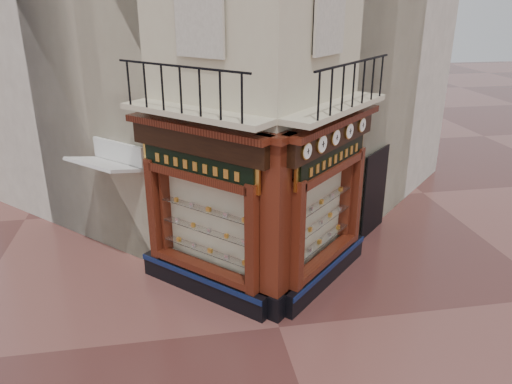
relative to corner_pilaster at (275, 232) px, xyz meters
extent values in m
plane|color=#502925|center=(0.00, -0.50, -1.95)|extent=(80.00, 80.00, 0.00)
cube|color=beige|center=(0.00, 5.66, 4.05)|extent=(11.31, 11.31, 12.00)
cube|color=beige|center=(-2.47, 8.13, 3.55)|extent=(11.31, 11.31, 11.00)
cube|color=beige|center=(2.47, 8.13, 3.55)|extent=(11.31, 11.31, 11.00)
cube|color=black|center=(-1.44, 1.04, -1.67)|extent=(2.72, 2.72, 0.55)
cube|color=#0C1940|center=(-1.57, 0.91, -1.46)|extent=(2.50, 2.50, 0.12)
cube|color=#37120A|center=(-0.45, 0.05, -0.17)|extent=(0.37, 0.37, 2.45)
cube|color=#37120A|center=(-2.43, 2.03, -0.17)|extent=(0.37, 0.37, 2.45)
cube|color=#FFE8C1|center=(-1.20, 1.27, -0.20)|extent=(1.80, 1.80, 2.10)
cube|color=black|center=(-1.42, 1.05, 1.65)|extent=(2.69, 2.69, 0.50)
cube|color=#37120A|center=(-1.47, 1.00, 1.96)|extent=(2.86, 2.86, 0.14)
cube|color=black|center=(1.44, 1.04, -1.67)|extent=(2.72, 2.72, 0.55)
cube|color=#0C1940|center=(1.57, 0.91, -1.46)|extent=(2.50, 2.50, 0.12)
cube|color=#37120A|center=(0.45, 0.05, -0.17)|extent=(0.37, 0.37, 2.45)
cube|color=#37120A|center=(2.43, 2.03, -0.17)|extent=(0.37, 0.37, 2.45)
cube|color=#FFE8C1|center=(1.20, 1.27, -0.20)|extent=(1.80, 1.80, 2.10)
cube|color=black|center=(1.42, 1.05, 1.65)|extent=(2.69, 2.69, 0.50)
cube|color=#37120A|center=(1.47, 1.00, 1.96)|extent=(2.86, 2.86, 0.14)
cube|color=black|center=(0.00, 0.00, -1.67)|extent=(0.78, 0.78, 0.55)
cube|color=#37120A|center=(0.00, 0.00, 0.25)|extent=(0.64, 0.64, 3.50)
cube|color=#37120A|center=(0.00, 0.00, 1.96)|extent=(0.85, 0.85, 0.14)
cube|color=beige|center=(-1.48, 0.99, 2.25)|extent=(2.97, 2.97, 0.12)
cube|color=black|center=(-1.72, 0.76, 3.20)|extent=(2.36, 2.36, 0.04)
cube|color=beige|center=(1.48, 0.99, 2.25)|extent=(2.97, 2.97, 0.12)
cube|color=black|center=(1.72, 0.76, 3.20)|extent=(2.36, 2.36, 0.04)
cylinder|color=gold|center=(0.57, -0.02, 1.67)|extent=(0.28, 0.28, 0.34)
cylinder|color=white|center=(0.59, -0.04, 1.67)|extent=(0.22, 0.22, 0.29)
cube|color=black|center=(0.60, -0.05, 1.67)|extent=(0.02, 0.02, 0.11)
cube|color=black|center=(0.60, -0.05, 1.67)|extent=(0.07, 0.07, 0.01)
cylinder|color=gold|center=(1.00, 0.40, 1.67)|extent=(0.31, 0.31, 0.39)
cylinder|color=white|center=(1.02, 0.38, 1.67)|extent=(0.25, 0.25, 0.33)
cube|color=black|center=(1.03, 0.37, 1.67)|extent=(0.02, 0.02, 0.13)
cube|color=black|center=(1.03, 0.37, 1.67)|extent=(0.08, 0.08, 0.01)
cylinder|color=gold|center=(1.43, 0.83, 1.67)|extent=(0.29, 0.29, 0.36)
cylinder|color=white|center=(1.45, 0.81, 1.67)|extent=(0.23, 0.23, 0.31)
cube|color=black|center=(1.46, 0.80, 1.67)|extent=(0.02, 0.02, 0.12)
cube|color=black|center=(1.46, 0.80, 1.67)|extent=(0.07, 0.07, 0.01)
cylinder|color=gold|center=(1.89, 1.29, 1.67)|extent=(0.30, 0.30, 0.37)
cylinder|color=white|center=(1.91, 1.27, 1.67)|extent=(0.24, 0.24, 0.32)
cube|color=black|center=(1.92, 1.26, 1.67)|extent=(0.02, 0.02, 0.12)
cube|color=black|center=(1.92, 1.26, 1.67)|extent=(0.07, 0.07, 0.01)
cylinder|color=gold|center=(2.36, 1.77, 1.67)|extent=(0.28, 0.28, 0.35)
cylinder|color=white|center=(2.39, 1.75, 1.67)|extent=(0.22, 0.22, 0.30)
cube|color=black|center=(2.40, 1.74, 1.67)|extent=(0.02, 0.02, 0.12)
cube|color=black|center=(2.40, 1.74, 1.67)|extent=(0.07, 0.07, 0.01)
cube|color=gold|center=(-1.45, 1.03, 1.15)|extent=(2.27, 2.27, 0.61)
cube|color=black|center=(-1.48, 1.00, 1.15)|extent=(2.12, 2.12, 0.46)
cube|color=gold|center=(1.45, 1.03, 1.15)|extent=(2.23, 2.23, 0.60)
cube|color=black|center=(1.48, 1.00, 1.15)|extent=(2.08, 2.08, 0.45)
camera|label=1|loc=(-1.92, -8.84, 4.42)|focal=35.00mm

